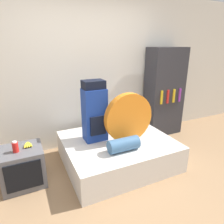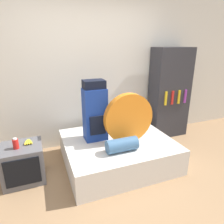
# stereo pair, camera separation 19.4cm
# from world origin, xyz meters

# --- Properties ---
(ground_plane) EXTENTS (16.00, 16.00, 0.00)m
(ground_plane) POSITION_xyz_m (0.00, 0.00, 0.00)
(ground_plane) COLOR #997551
(wall_back) EXTENTS (8.00, 0.05, 2.60)m
(wall_back) POSITION_xyz_m (0.00, 1.66, 1.30)
(wall_back) COLOR silver
(wall_back) RESTS_ON ground_plane
(bed) EXTENTS (1.57, 1.36, 0.39)m
(bed) POSITION_xyz_m (0.24, 0.79, 0.19)
(bed) COLOR silver
(bed) RESTS_ON ground_plane
(backpack) EXTENTS (0.33, 0.27, 0.90)m
(backpack) POSITION_xyz_m (-0.06, 0.94, 0.82)
(backpack) COLOR navy
(backpack) RESTS_ON bed
(tent_bag) EXTENTS (0.73, 0.11, 0.73)m
(tent_bag) POSITION_xyz_m (0.37, 0.68, 0.75)
(tent_bag) COLOR orange
(tent_bag) RESTS_ON bed
(sleeping_roll) EXTENTS (0.43, 0.19, 0.19)m
(sleeping_roll) POSITION_xyz_m (0.16, 0.45, 0.48)
(sleeping_roll) COLOR #3D668E
(sleeping_roll) RESTS_ON bed
(television) EXTENTS (0.52, 0.49, 0.50)m
(television) POSITION_xyz_m (-1.09, 0.85, 0.25)
(television) COLOR #5B5B60
(television) RESTS_ON ground_plane
(canister) EXTENTS (0.07, 0.07, 0.14)m
(canister) POSITION_xyz_m (-1.14, 0.81, 0.57)
(canister) COLOR red
(canister) RESTS_ON television
(banana_bunch) EXTENTS (0.13, 0.16, 0.04)m
(banana_bunch) POSITION_xyz_m (-1.00, 0.92, 0.52)
(banana_bunch) COLOR yellow
(banana_bunch) RESTS_ON television
(bookshelf) EXTENTS (0.73, 0.40, 1.71)m
(bookshelf) POSITION_xyz_m (1.58, 1.39, 0.85)
(bookshelf) COLOR #2D2D33
(bookshelf) RESTS_ON ground_plane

